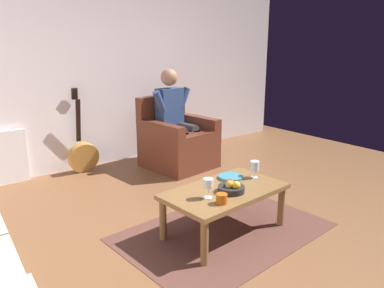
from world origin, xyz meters
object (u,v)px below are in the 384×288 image
(armchair, at_px, (177,142))
(decorative_dish, at_px, (231,177))
(wine_glass_far, at_px, (208,184))
(coffee_table, at_px, (225,195))
(guitar, at_px, (83,154))
(fruit_bowl, at_px, (231,188))
(wine_glass_near, at_px, (255,167))
(candle_jar, at_px, (222,199))
(person_seated, at_px, (175,115))

(armchair, bearing_deg, decorative_dish, 65.10)
(decorative_dish, bearing_deg, wine_glass_far, 25.64)
(coffee_table, relative_size, wine_glass_far, 6.68)
(guitar, relative_size, wine_glass_far, 6.52)
(armchair, height_order, decorative_dish, armchair)
(guitar, height_order, fruit_bowl, guitar)
(armchair, distance_m, decorative_dish, 1.65)
(fruit_bowl, bearing_deg, coffee_table, -91.04)
(fruit_bowl, bearing_deg, wine_glass_near, -162.88)
(wine_glass_far, bearing_deg, wine_glass_near, -171.11)
(guitar, bearing_deg, decorative_dish, 105.12)
(candle_jar, bearing_deg, guitar, -86.96)
(person_seated, distance_m, candle_jar, 2.19)
(fruit_bowl, xyz_separation_m, candle_jar, (0.22, 0.12, 0.00))
(person_seated, height_order, coffee_table, person_seated)
(guitar, bearing_deg, person_seated, 155.21)
(person_seated, bearing_deg, candle_jar, 57.45)
(wine_glass_near, height_order, fruit_bowl, wine_glass_near)
(wine_glass_near, relative_size, fruit_bowl, 0.71)
(armchair, xyz_separation_m, wine_glass_far, (0.96, 1.78, 0.19))
(candle_jar, bearing_deg, armchair, -116.19)
(coffee_table, xyz_separation_m, guitar, (0.35, -2.25, -0.11))
(coffee_table, height_order, decorative_dish, decorative_dish)
(armchair, bearing_deg, guitar, -32.72)
(coffee_table, distance_m, decorative_dish, 0.28)
(armchair, distance_m, coffee_table, 1.88)
(guitar, xyz_separation_m, candle_jar, (-0.13, 2.45, 0.21))
(wine_glass_near, relative_size, candle_jar, 1.80)
(person_seated, height_order, wine_glass_near, person_seated)
(armchair, xyz_separation_m, coffee_table, (0.73, 1.73, 0.02))
(decorative_dish, bearing_deg, armchair, -108.13)
(person_seated, distance_m, decorative_dish, 1.70)
(guitar, relative_size, fruit_bowl, 4.79)
(person_seated, bearing_deg, armchair, 90.00)
(coffee_table, distance_m, guitar, 2.28)
(wine_glass_far, bearing_deg, decorative_dish, -154.36)
(coffee_table, relative_size, candle_jar, 12.44)
(wine_glass_near, height_order, candle_jar, wine_glass_near)
(guitar, bearing_deg, armchair, 154.04)
(person_seated, relative_size, fruit_bowl, 5.74)
(person_seated, height_order, guitar, person_seated)
(person_seated, height_order, decorative_dish, person_seated)
(wine_glass_near, bearing_deg, coffee_table, 6.18)
(wine_glass_far, relative_size, fruit_bowl, 0.73)
(candle_jar, bearing_deg, person_seated, -115.78)
(armchair, relative_size, person_seated, 0.72)
(coffee_table, bearing_deg, person_seated, -112.50)
(coffee_table, bearing_deg, armchair, -112.93)
(guitar, relative_size, wine_glass_near, 6.73)
(armchair, xyz_separation_m, person_seated, (0.00, -0.03, 0.36))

